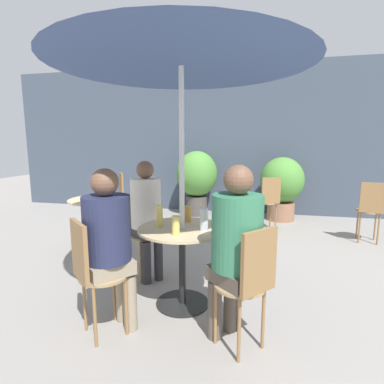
{
  "coord_description": "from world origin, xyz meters",
  "views": [
    {
      "loc": [
        0.4,
        -2.49,
        1.43
      ],
      "look_at": [
        -0.22,
        0.34,
        0.96
      ],
      "focal_mm": 28.0,
      "sensor_mm": 36.0,
      "label": 1
    }
  ],
  "objects_px": {
    "seated_person_2": "(235,241)",
    "seated_person_0": "(147,210)",
    "bistro_chair_5": "(269,198)",
    "potted_plant_1": "(282,184)",
    "cafe_table_far": "(101,212)",
    "bistro_chair_1": "(92,268)",
    "bistro_chair_0": "(141,226)",
    "cafe_table_near": "(182,249)",
    "umbrella": "(181,48)",
    "beer_glass_1": "(204,220)",
    "bistro_chair_4": "(371,207)",
    "beer_glass_0": "(176,225)",
    "bistro_chair_2": "(249,278)",
    "beer_glass_3": "(159,216)",
    "potted_plant_0": "(197,177)",
    "seated_person_1": "(109,237)",
    "bistro_chair_3": "(117,192)",
    "beer_glass_2": "(188,214)"
  },
  "relations": [
    {
      "from": "bistro_chair_1",
      "to": "beer_glass_1",
      "type": "xyz_separation_m",
      "value": [
        0.72,
        0.54,
        0.26
      ]
    },
    {
      "from": "cafe_table_far",
      "to": "bistro_chair_1",
      "type": "bearing_deg",
      "value": -62.64
    },
    {
      "from": "cafe_table_far",
      "to": "bistro_chair_4",
      "type": "height_order",
      "value": "bistro_chair_4"
    },
    {
      "from": "seated_person_1",
      "to": "beer_glass_0",
      "type": "distance_m",
      "value": 0.52
    },
    {
      "from": "bistro_chair_1",
      "to": "bistro_chair_2",
      "type": "relative_size",
      "value": 1.0
    },
    {
      "from": "seated_person_0",
      "to": "bistro_chair_1",
      "type": "bearing_deg",
      "value": -140.43
    },
    {
      "from": "bistro_chair_4",
      "to": "potted_plant_1",
      "type": "height_order",
      "value": "potted_plant_1"
    },
    {
      "from": "bistro_chair_4",
      "to": "potted_plant_0",
      "type": "bearing_deg",
      "value": -13.99
    },
    {
      "from": "bistro_chair_2",
      "to": "seated_person_2",
      "type": "distance_m",
      "value": 0.26
    },
    {
      "from": "bistro_chair_5",
      "to": "seated_person_2",
      "type": "xyz_separation_m",
      "value": [
        -0.33,
        -2.96,
        0.22
      ]
    },
    {
      "from": "seated_person_2",
      "to": "seated_person_0",
      "type": "bearing_deg",
      "value": -90.0
    },
    {
      "from": "potted_plant_1",
      "to": "beer_glass_1",
      "type": "bearing_deg",
      "value": -104.57
    },
    {
      "from": "potted_plant_1",
      "to": "seated_person_2",
      "type": "bearing_deg",
      "value": -98.89
    },
    {
      "from": "beer_glass_1",
      "to": "potted_plant_0",
      "type": "distance_m",
      "value": 3.51
    },
    {
      "from": "seated_person_0",
      "to": "potted_plant_0",
      "type": "height_order",
      "value": "potted_plant_0"
    },
    {
      "from": "bistro_chair_4",
      "to": "potted_plant_0",
      "type": "relative_size",
      "value": 0.7
    },
    {
      "from": "beer_glass_0",
      "to": "bistro_chair_2",
      "type": "bearing_deg",
      "value": -28.17
    },
    {
      "from": "bistro_chair_0",
      "to": "umbrella",
      "type": "bearing_deg",
      "value": -90.0
    },
    {
      "from": "seated_person_1",
      "to": "seated_person_0",
      "type": "bearing_deg",
      "value": -44.94
    },
    {
      "from": "beer_glass_1",
      "to": "potted_plant_1",
      "type": "height_order",
      "value": "potted_plant_1"
    },
    {
      "from": "umbrella",
      "to": "bistro_chair_1",
      "type": "bearing_deg",
      "value": -131.42
    },
    {
      "from": "bistro_chair_2",
      "to": "potted_plant_1",
      "type": "bearing_deg",
      "value": -145.74
    },
    {
      "from": "bistro_chair_2",
      "to": "potted_plant_0",
      "type": "relative_size",
      "value": 0.7
    },
    {
      "from": "beer_glass_3",
      "to": "beer_glass_1",
      "type": "bearing_deg",
      "value": -6.72
    },
    {
      "from": "bistro_chair_3",
      "to": "seated_person_0",
      "type": "bearing_deg",
      "value": -1.62
    },
    {
      "from": "potted_plant_0",
      "to": "potted_plant_1",
      "type": "bearing_deg",
      "value": -2.15
    },
    {
      "from": "bistro_chair_0",
      "to": "bistro_chair_1",
      "type": "height_order",
      "value": "same"
    },
    {
      "from": "bistro_chair_1",
      "to": "umbrella",
      "type": "distance_m",
      "value": 1.81
    },
    {
      "from": "bistro_chair_3",
      "to": "seated_person_1",
      "type": "bearing_deg",
      "value": -9.18
    },
    {
      "from": "bistro_chair_1",
      "to": "seated_person_1",
      "type": "xyz_separation_m",
      "value": [
        0.09,
        0.1,
        0.2
      ]
    },
    {
      "from": "bistro_chair_5",
      "to": "potted_plant_1",
      "type": "relative_size",
      "value": 0.76
    },
    {
      "from": "beer_glass_3",
      "to": "potted_plant_0",
      "type": "height_order",
      "value": "potted_plant_0"
    },
    {
      "from": "cafe_table_far",
      "to": "umbrella",
      "type": "height_order",
      "value": "umbrella"
    },
    {
      "from": "bistro_chair_0",
      "to": "cafe_table_near",
      "type": "bearing_deg",
      "value": -90.0
    },
    {
      "from": "potted_plant_0",
      "to": "potted_plant_1",
      "type": "height_order",
      "value": "potted_plant_0"
    },
    {
      "from": "cafe_table_near",
      "to": "beer_glass_3",
      "type": "distance_m",
      "value": 0.35
    },
    {
      "from": "bistro_chair_1",
      "to": "bistro_chair_5",
      "type": "relative_size",
      "value": 1.0
    },
    {
      "from": "cafe_table_far",
      "to": "potted_plant_1",
      "type": "height_order",
      "value": "potted_plant_1"
    },
    {
      "from": "cafe_table_near",
      "to": "bistro_chair_0",
      "type": "xyz_separation_m",
      "value": [
        -0.59,
        0.52,
        0.03
      ]
    },
    {
      "from": "cafe_table_near",
      "to": "seated_person_2",
      "type": "distance_m",
      "value": 0.7
    },
    {
      "from": "bistro_chair_5",
      "to": "bistro_chair_0",
      "type": "bearing_deg",
      "value": 35.37
    },
    {
      "from": "bistro_chair_1",
      "to": "seated_person_1",
      "type": "relative_size",
      "value": 0.71
    },
    {
      "from": "beer_glass_3",
      "to": "potted_plant_0",
      "type": "bearing_deg",
      "value": 95.92
    },
    {
      "from": "seated_person_1",
      "to": "beer_glass_0",
      "type": "relative_size",
      "value": 8.19
    },
    {
      "from": "bistro_chair_5",
      "to": "beer_glass_2",
      "type": "relative_size",
      "value": 6.04
    },
    {
      "from": "seated_person_2",
      "to": "umbrella",
      "type": "distance_m",
      "value": 1.55
    },
    {
      "from": "bistro_chair_0",
      "to": "potted_plant_1",
      "type": "height_order",
      "value": "potted_plant_1"
    },
    {
      "from": "cafe_table_far",
      "to": "seated_person_0",
      "type": "xyz_separation_m",
      "value": [
        0.9,
        -0.66,
        0.22
      ]
    },
    {
      "from": "seated_person_0",
      "to": "beer_glass_1",
      "type": "height_order",
      "value": "seated_person_0"
    },
    {
      "from": "seated_person_1",
      "to": "beer_glass_0",
      "type": "height_order",
      "value": "seated_person_1"
    }
  ]
}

